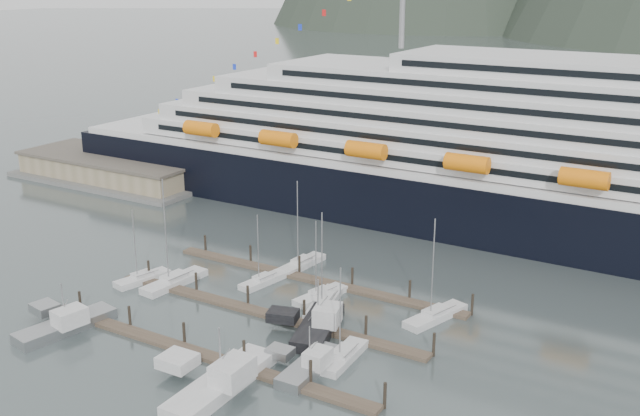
# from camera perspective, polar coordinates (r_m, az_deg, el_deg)

# --- Properties ---
(ground) EXTENTS (1600.00, 1600.00, 0.00)m
(ground) POSITION_cam_1_polar(r_m,az_deg,el_deg) (95.65, -3.05, -9.40)
(ground) COLOR #4F5D5C
(ground) RESTS_ON ground
(cruise_ship) EXTENTS (210.00, 30.40, 50.30)m
(cruise_ship) POSITION_cam_1_polar(r_m,az_deg,el_deg) (130.53, 22.07, 2.34)
(cruise_ship) COLOR black
(cruise_ship) RESTS_ON ground
(warehouse) EXTENTS (46.00, 20.00, 5.80)m
(warehouse) POSITION_cam_1_polar(r_m,az_deg,el_deg) (169.62, -15.46, 2.81)
(warehouse) COLOR #595956
(warehouse) RESTS_ON ground
(dock_near) EXTENTS (48.18, 2.28, 3.20)m
(dock_near) POSITION_cam_1_polar(r_m,az_deg,el_deg) (91.20, -9.22, -10.82)
(dock_near) COLOR #493C2F
(dock_near) RESTS_ON ground
(dock_mid) EXTENTS (48.18, 2.28, 3.20)m
(dock_mid) POSITION_cam_1_polar(r_m,az_deg,el_deg) (100.31, -4.43, -7.91)
(dock_mid) COLOR #493C2F
(dock_mid) RESTS_ON ground
(dock_far) EXTENTS (48.18, 2.28, 3.20)m
(dock_far) POSITION_cam_1_polar(r_m,az_deg,el_deg) (110.20, -0.51, -5.45)
(dock_far) COLOR #493C2F
(dock_far) RESTS_ON ground
(sailboat_a) EXTENTS (4.39, 8.81, 11.61)m
(sailboat_a) POSITION_cam_1_polar(r_m,az_deg,el_deg) (113.08, -13.36, -5.28)
(sailboat_a) COLOR beige
(sailboat_a) RESTS_ON ground
(sailboat_b) EXTENTS (3.87, 11.13, 16.60)m
(sailboat_b) POSITION_cam_1_polar(r_m,az_deg,el_deg) (110.94, -11.02, -5.55)
(sailboat_b) COLOR beige
(sailboat_b) RESTS_ON ground
(sailboat_c) EXTENTS (4.32, 9.09, 11.96)m
(sailboat_c) POSITION_cam_1_polar(r_m,az_deg,el_deg) (104.47, 0.03, -6.72)
(sailboat_c) COLOR beige
(sailboat_c) RESTS_ON ground
(sailboat_d) EXTENTS (5.05, 11.26, 14.16)m
(sailboat_d) POSITION_cam_1_polar(r_m,az_deg,el_deg) (102.17, 0.33, -7.29)
(sailboat_d) COLOR beige
(sailboat_d) RESTS_ON ground
(sailboat_e) EXTENTS (3.30, 9.60, 14.32)m
(sailboat_e) POSITION_cam_1_polar(r_m,az_deg,el_deg) (115.46, -1.40, -4.30)
(sailboat_e) COLOR beige
(sailboat_e) RESTS_ON ground
(sailboat_f) EXTENTS (3.62, 8.19, 11.11)m
(sailboat_f) POSITION_cam_1_polar(r_m,az_deg,el_deg) (109.58, -4.38, -5.59)
(sailboat_f) COLOR beige
(sailboat_f) RESTS_ON ground
(sailboat_g) EXTENTS (5.46, 10.62, 14.49)m
(sailboat_g) POSITION_cam_1_polar(r_m,az_deg,el_deg) (99.74, 8.79, -8.15)
(sailboat_g) COLOR beige
(sailboat_g) RESTS_ON ground
(sailboat_h) EXTENTS (3.00, 8.92, 12.37)m
(sailboat_h) POSITION_cam_1_polar(r_m,az_deg,el_deg) (88.89, 1.77, -11.30)
(sailboat_h) COLOR beige
(sailboat_h) RESTS_ON ground
(trawler_a) EXTENTS (9.75, 13.36, 7.11)m
(trawler_a) POSITION_cam_1_polar(r_m,az_deg,el_deg) (100.84, -18.87, -8.34)
(trawler_a) COLOR #929598
(trawler_a) RESTS_ON ground
(trawler_c) EXTENTS (11.21, 15.95, 8.15)m
(trawler_c) POSITION_cam_1_polar(r_m,az_deg,el_deg) (83.79, -7.63, -12.92)
(trawler_c) COLOR beige
(trawler_c) RESTS_ON ground
(trawler_d) EXTENTS (7.74, 10.46, 6.14)m
(trawler_d) POSITION_cam_1_polar(r_m,az_deg,el_deg) (86.52, -0.87, -11.84)
(trawler_d) COLOR #929598
(trawler_d) RESTS_ON ground
(trawler_e) EXTENTS (10.21, 12.79, 7.94)m
(trawler_e) POSITION_cam_1_polar(r_m,az_deg,el_deg) (95.00, -0.23, -8.91)
(trawler_e) COLOR black
(trawler_e) RESTS_ON ground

